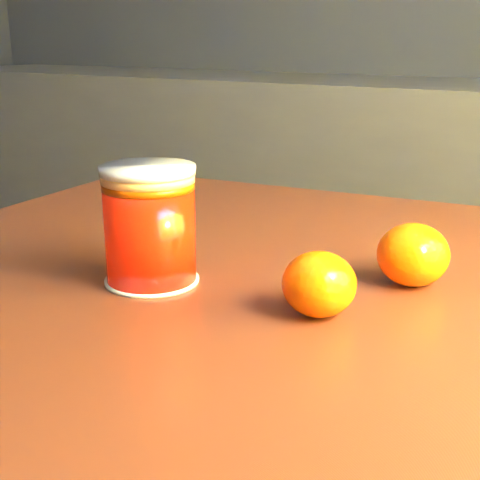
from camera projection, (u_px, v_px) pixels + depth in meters
The scene contains 5 objects.
kitchen_counter at pixel (268, 206), 2.38m from camera, with size 3.15×0.60×0.90m, color #515156.
table at pixel (385, 404), 0.60m from camera, with size 1.18×0.90×0.81m.
juice_glass at pixel (150, 226), 0.60m from camera, with size 0.08×0.08×0.11m.
orange_front at pixel (319, 284), 0.53m from camera, with size 0.06×0.06×0.05m, color #FF5E05.
orange_back at pixel (413, 255), 0.60m from camera, with size 0.06×0.06×0.06m, color #FF5E05.
Camera 1 is at (1.23, -0.52, 1.02)m, focal length 50.00 mm.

